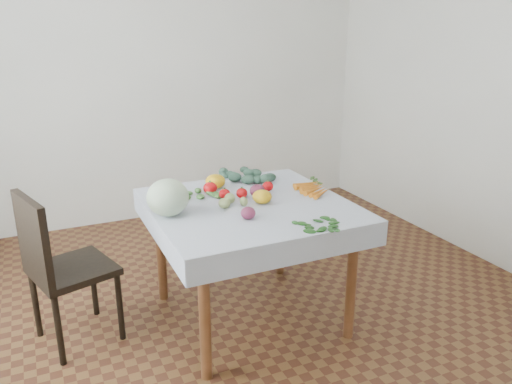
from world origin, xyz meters
The scene contains 19 objects.
ground centered at (0.00, 0.00, 0.00)m, with size 4.00×4.00×0.00m, color brown.
back_wall centered at (0.00, 2.00, 1.35)m, with size 4.00×0.04×2.70m, color white.
table centered at (0.00, 0.00, 0.65)m, with size 1.00×1.00×0.75m.
tablecloth centered at (0.00, 0.00, 0.75)m, with size 1.12×1.12×0.01m, color silver.
chair centered at (-1.08, 0.18, 0.52)m, with size 0.51×0.51×0.91m.
cabbage centered at (-0.48, 0.01, 0.86)m, with size 0.23×0.23×0.21m, color beige.
tomato_a centered at (-0.15, 0.26, 0.79)m, with size 0.09×0.09×0.08m, color red.
tomato_b centered at (0.20, 0.17, 0.79)m, with size 0.07×0.07×0.06m, color red.
tomato_c centered at (-0.10, 0.14, 0.79)m, with size 0.07×0.07×0.06m, color red.
tomato_d centered at (0.00, 0.11, 0.79)m, with size 0.07×0.07×0.06m, color red.
heirloom_back centered at (-0.08, 0.36, 0.80)m, with size 0.13×0.13×0.09m, color yellow.
heirloom_front centered at (0.07, -0.03, 0.80)m, with size 0.11×0.11×0.08m, color yellow.
onion_a centered at (0.09, 0.09, 0.80)m, with size 0.09×0.09×0.08m, color #5A1937.
onion_b centered at (-0.11, -0.22, 0.79)m, with size 0.08×0.08×0.07m, color #5A1937.
tomatillo_cluster centered at (-0.12, -0.01, 0.78)m, with size 0.09×0.14×0.05m.
carrot_bunch centered at (0.47, 0.05, 0.77)m, with size 0.21×0.29×0.03m.
kale_bunch centered at (0.15, 0.46, 0.78)m, with size 0.35×0.32×0.05m.
basil_bunch centered at (0.18, -0.48, 0.76)m, with size 0.23×0.20×0.01m.
dill_bunch centered at (-0.23, 0.24, 0.77)m, with size 0.25×0.18×0.02m.
Camera 1 is at (-1.11, -2.52, 1.74)m, focal length 35.00 mm.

